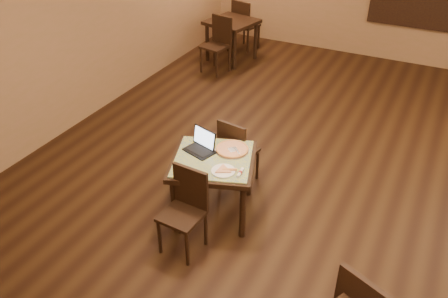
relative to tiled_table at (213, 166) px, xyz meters
The scene contains 15 objects.
ground 1.53m from the tiled_table, 38.60° to the left, with size 10.00×10.00×0.00m, color black.
wall_left 3.16m from the tiled_table, 163.55° to the left, with size 0.02×10.00×3.00m, color #8D6547.
tiled_table is the anchor object (origin of this frame).
chair_main_near 0.63m from the tiled_table, 89.48° to the right, with size 0.44×0.44×0.95m.
chair_main_far 0.63m from the tiled_table, 91.12° to the left, with size 0.46×0.46×0.93m.
laptop 0.28m from the tiled_table, 152.50° to the left, with size 0.39×0.35×0.23m.
plate 0.31m from the tiled_table, 39.29° to the right, with size 0.26×0.26×0.01m, color white.
pizza_slice 0.31m from the tiled_table, 39.29° to the right, with size 0.20×0.20×0.02m, color beige, non-canonical shape.
pizza_pan 0.29m from the tiled_table, 63.43° to the left, with size 0.40×0.40×0.01m, color silver.
pizza_whole 0.29m from the tiled_table, 63.43° to the left, with size 0.38×0.38×0.03m.
spatula 0.29m from the tiled_table, 57.53° to the left, with size 0.10×0.24×0.01m, color silver.
napkin_roll 0.44m from the tiled_table, 19.29° to the right, with size 0.05×0.16×0.04m.
other_table_b 4.80m from the tiled_table, 113.61° to the left, with size 1.03×1.03×0.81m.
other_table_b_chair_near 4.23m from the tiled_table, 116.69° to the left, with size 0.54×0.54×1.05m.
other_table_b_chair_far 5.37m from the tiled_table, 111.18° to the left, with size 0.54×0.54×1.05m.
Camera 1 is at (1.01, -4.72, 3.70)m, focal length 38.00 mm.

